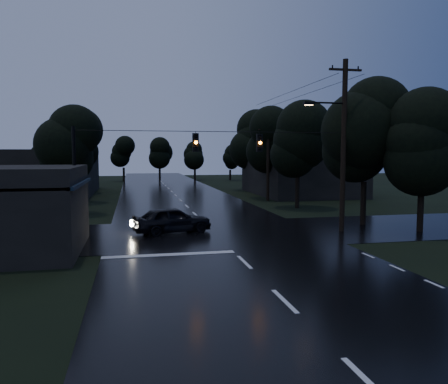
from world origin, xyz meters
name	(u,v)px	position (x,y,z in m)	size (l,w,h in m)	color
ground	(285,302)	(0.00, 0.00, 0.00)	(160.00, 160.00, 0.00)	black
main_road	(181,200)	(0.00, 30.00, 0.00)	(12.00, 120.00, 0.02)	black
cross_street	(214,233)	(0.00, 12.00, 0.00)	(60.00, 9.00, 0.02)	black
building_far_right	(300,175)	(14.00, 34.00, 2.20)	(10.00, 14.00, 4.40)	black
building_far_left	(48,172)	(-14.00, 40.00, 2.50)	(10.00, 16.00, 5.00)	black
utility_pole_main	(342,142)	(7.41, 11.00, 5.26)	(3.50, 0.30, 10.00)	black
utility_pole_far	(268,161)	(8.30, 28.00, 3.88)	(2.00, 0.30, 7.50)	black
anchor_pole_left	(75,185)	(-7.50, 11.00, 3.00)	(0.18, 0.18, 6.00)	black
span_signals	(227,142)	(0.56, 10.99, 5.24)	(15.00, 0.37, 1.12)	black
tree_corner_near	(365,132)	(10.00, 13.00, 5.99)	(4.48, 4.48, 9.44)	black
tree_corner_far	(423,142)	(12.00, 10.00, 5.24)	(3.92, 3.92, 8.26)	black
tree_left_a	(72,145)	(-9.00, 22.00, 5.24)	(3.92, 3.92, 8.26)	black
tree_left_b	(77,142)	(-9.60, 30.00, 5.62)	(4.20, 4.20, 8.85)	black
tree_left_c	(82,141)	(-10.20, 40.00, 5.99)	(4.48, 4.48, 9.44)	black
tree_right_a	(298,141)	(9.00, 22.00, 5.62)	(4.20, 4.20, 8.85)	black
tree_right_b	(274,140)	(9.60, 30.00, 5.99)	(4.48, 4.48, 9.44)	black
tree_right_c	(254,139)	(10.20, 40.00, 6.37)	(4.76, 4.76, 10.03)	black
car	(172,220)	(-2.37, 12.61, 0.77)	(1.83, 4.54, 1.55)	black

